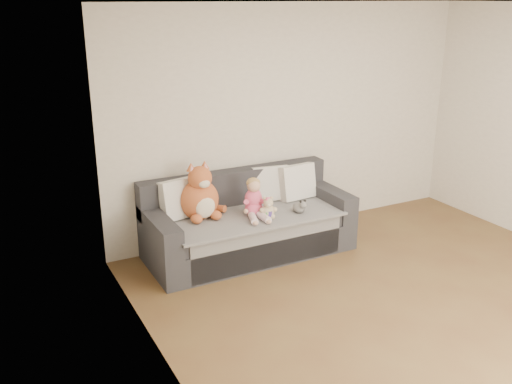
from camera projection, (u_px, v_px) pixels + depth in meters
The scene contains 10 objects.
room_shell at pixel (420, 165), 4.80m from camera, with size 5.00×5.00×5.00m.
sofa at pixel (248, 226), 6.14m from camera, with size 2.20×0.94×0.85m.
cushion_left at pixel (181, 198), 5.88m from camera, with size 0.47×0.28×0.42m.
cushion_right_back at pixel (271, 183), 6.39m from camera, with size 0.45×0.26×0.40m.
cushion_right_front at pixel (297, 182), 6.42m from camera, with size 0.44×0.23×0.40m.
toddler at pixel (254, 200), 5.90m from camera, with size 0.29×0.42×0.41m.
plush_cat at pixel (200, 197), 5.86m from camera, with size 0.50×0.43×0.62m.
teddy_bear at pixel (268, 209), 5.89m from camera, with size 0.18×0.15×0.23m.
plush_cow at pixel (300, 207), 6.03m from camera, with size 0.13×0.20×0.16m.
sippy_cup at pixel (269, 213), 5.87m from camera, with size 0.10×0.08×0.11m.
Camera 1 is at (-3.35, -3.03, 2.65)m, focal length 40.00 mm.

